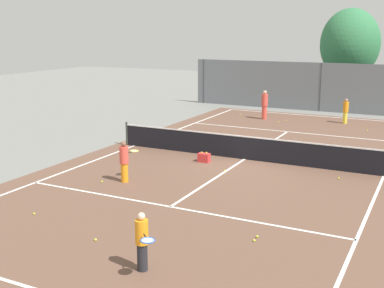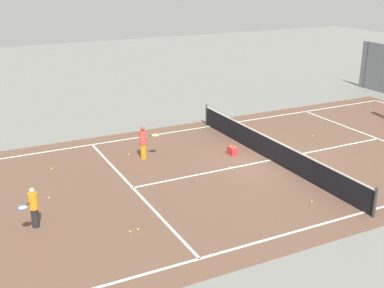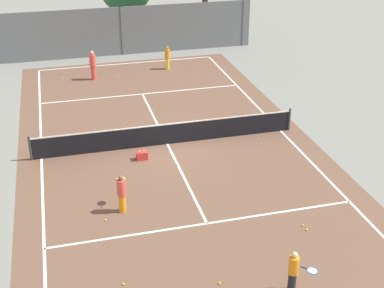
{
  "view_description": "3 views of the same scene",
  "coord_description": "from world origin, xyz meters",
  "px_view_note": "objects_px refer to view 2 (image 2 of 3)",
  "views": [
    {
      "loc": [
        7.04,
        -18.94,
        5.32
      ],
      "look_at": [
        -1.11,
        -2.71,
        1.11
      ],
      "focal_mm": 46.32,
      "sensor_mm": 36.0,
      "label": 1
    },
    {
      "loc": [
        16.43,
        -12.19,
        7.92
      ],
      "look_at": [
        -1.42,
        -3.14,
        0.81
      ],
      "focal_mm": 46.39,
      "sensor_mm": 36.0,
      "label": 2
    },
    {
      "loc": [
        -4.46,
        -21.23,
        10.83
      ],
      "look_at": [
        0.73,
        -1.6,
        0.69
      ],
      "focal_mm": 50.37,
      "sensor_mm": 36.0,
      "label": 3
    }
  ],
  "objects_px": {
    "tennis_ball_3": "(293,156)",
    "tennis_ball_7": "(230,167)",
    "player_2": "(33,207)",
    "tennis_ball_6": "(370,109)",
    "tennis_ball_0": "(52,169)",
    "tennis_ball_1": "(130,232)",
    "tennis_ball_13": "(312,201)",
    "tennis_ball_11": "(138,230)",
    "ball_crate": "(232,151)",
    "tennis_ball_10": "(313,136)",
    "tennis_ball_4": "(49,198)",
    "player_3": "(143,142)",
    "tennis_ball_12": "(129,155)"
  },
  "relations": [
    {
      "from": "tennis_ball_1",
      "to": "tennis_ball_4",
      "type": "bearing_deg",
      "value": -154.0
    },
    {
      "from": "tennis_ball_3",
      "to": "tennis_ball_7",
      "type": "bearing_deg",
      "value": -92.15
    },
    {
      "from": "tennis_ball_0",
      "to": "tennis_ball_1",
      "type": "height_order",
      "value": "same"
    },
    {
      "from": "ball_crate",
      "to": "tennis_ball_13",
      "type": "xyz_separation_m",
      "value": [
        5.42,
        0.04,
        -0.15
      ]
    },
    {
      "from": "ball_crate",
      "to": "tennis_ball_0",
      "type": "relative_size",
      "value": 7.16
    },
    {
      "from": "tennis_ball_6",
      "to": "tennis_ball_7",
      "type": "height_order",
      "value": "same"
    },
    {
      "from": "tennis_ball_1",
      "to": "tennis_ball_6",
      "type": "relative_size",
      "value": 1.0
    },
    {
      "from": "tennis_ball_1",
      "to": "tennis_ball_3",
      "type": "height_order",
      "value": "same"
    },
    {
      "from": "player_2",
      "to": "tennis_ball_6",
      "type": "relative_size",
      "value": 21.01
    },
    {
      "from": "player_2",
      "to": "tennis_ball_4",
      "type": "height_order",
      "value": "player_2"
    },
    {
      "from": "player_2",
      "to": "tennis_ball_0",
      "type": "relative_size",
      "value": 21.01
    },
    {
      "from": "player_3",
      "to": "tennis_ball_4",
      "type": "height_order",
      "value": "player_3"
    },
    {
      "from": "tennis_ball_3",
      "to": "tennis_ball_11",
      "type": "distance_m",
      "value": 9.06
    },
    {
      "from": "tennis_ball_4",
      "to": "tennis_ball_6",
      "type": "bearing_deg",
      "value": 100.46
    },
    {
      "from": "tennis_ball_7",
      "to": "tennis_ball_10",
      "type": "bearing_deg",
      "value": 106.2
    },
    {
      "from": "tennis_ball_7",
      "to": "tennis_ball_10",
      "type": "xyz_separation_m",
      "value": [
        -1.69,
        5.83,
        0.0
      ]
    },
    {
      "from": "player_3",
      "to": "tennis_ball_7",
      "type": "bearing_deg",
      "value": 46.3
    },
    {
      "from": "tennis_ball_1",
      "to": "tennis_ball_7",
      "type": "relative_size",
      "value": 1.0
    },
    {
      "from": "tennis_ball_0",
      "to": "tennis_ball_3",
      "type": "relative_size",
      "value": 1.0
    },
    {
      "from": "tennis_ball_4",
      "to": "tennis_ball_6",
      "type": "relative_size",
      "value": 1.0
    },
    {
      "from": "tennis_ball_7",
      "to": "tennis_ball_13",
      "type": "bearing_deg",
      "value": 13.08
    },
    {
      "from": "tennis_ball_4",
      "to": "tennis_ball_1",
      "type": "bearing_deg",
      "value": 26.0
    },
    {
      "from": "tennis_ball_10",
      "to": "tennis_ball_11",
      "type": "height_order",
      "value": "same"
    },
    {
      "from": "player_3",
      "to": "tennis_ball_11",
      "type": "distance_m",
      "value": 6.43
    },
    {
      "from": "tennis_ball_7",
      "to": "tennis_ball_13",
      "type": "distance_m",
      "value": 4.21
    },
    {
      "from": "tennis_ball_6",
      "to": "ball_crate",
      "type": "bearing_deg",
      "value": -76.17
    },
    {
      "from": "tennis_ball_6",
      "to": "tennis_ball_11",
      "type": "xyz_separation_m",
      "value": [
        7.27,
        -17.52,
        0.0
      ]
    },
    {
      "from": "ball_crate",
      "to": "tennis_ball_3",
      "type": "xyz_separation_m",
      "value": [
        1.44,
        2.27,
        -0.15
      ]
    },
    {
      "from": "tennis_ball_3",
      "to": "tennis_ball_0",
      "type": "bearing_deg",
      "value": -108.68
    },
    {
      "from": "ball_crate",
      "to": "tennis_ball_10",
      "type": "xyz_separation_m",
      "value": [
        -0.37,
        4.91,
        -0.15
      ]
    },
    {
      "from": "tennis_ball_1",
      "to": "tennis_ball_13",
      "type": "distance_m",
      "value": 6.62
    },
    {
      "from": "player_2",
      "to": "tennis_ball_6",
      "type": "bearing_deg",
      "value": 105.26
    },
    {
      "from": "ball_crate",
      "to": "tennis_ball_4",
      "type": "relative_size",
      "value": 7.16
    },
    {
      "from": "tennis_ball_6",
      "to": "tennis_ball_10",
      "type": "xyz_separation_m",
      "value": [
        2.4,
        -6.35,
        0.0
      ]
    },
    {
      "from": "tennis_ball_0",
      "to": "tennis_ball_11",
      "type": "relative_size",
      "value": 1.0
    },
    {
      "from": "tennis_ball_1",
      "to": "ball_crate",
      "type": "bearing_deg",
      "value": 124.68
    },
    {
      "from": "ball_crate",
      "to": "tennis_ball_10",
      "type": "height_order",
      "value": "ball_crate"
    },
    {
      "from": "player_2",
      "to": "tennis_ball_13",
      "type": "relative_size",
      "value": 21.01
    },
    {
      "from": "tennis_ball_4",
      "to": "tennis_ball_10",
      "type": "height_order",
      "value": "same"
    },
    {
      "from": "player_3",
      "to": "tennis_ball_4",
      "type": "distance_m",
      "value": 5.15
    },
    {
      "from": "tennis_ball_3",
      "to": "tennis_ball_13",
      "type": "xyz_separation_m",
      "value": [
        3.98,
        -2.23,
        0.0
      ]
    },
    {
      "from": "tennis_ball_4",
      "to": "ball_crate",
      "type": "bearing_deg",
      "value": 95.77
    },
    {
      "from": "tennis_ball_0",
      "to": "tennis_ball_7",
      "type": "distance_m",
      "value": 7.46
    },
    {
      "from": "tennis_ball_12",
      "to": "tennis_ball_0",
      "type": "bearing_deg",
      "value": -87.85
    },
    {
      "from": "tennis_ball_3",
      "to": "tennis_ball_11",
      "type": "bearing_deg",
      "value": -70.23
    },
    {
      "from": "tennis_ball_6",
      "to": "tennis_ball_13",
      "type": "relative_size",
      "value": 1.0
    },
    {
      "from": "tennis_ball_6",
      "to": "tennis_ball_0",
      "type": "bearing_deg",
      "value": -87.39
    },
    {
      "from": "ball_crate",
      "to": "tennis_ball_1",
      "type": "distance_m",
      "value": 7.94
    },
    {
      "from": "tennis_ball_7",
      "to": "tennis_ball_12",
      "type": "height_order",
      "value": "same"
    },
    {
      "from": "tennis_ball_3",
      "to": "player_2",
      "type": "bearing_deg",
      "value": -83.22
    }
  ]
}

